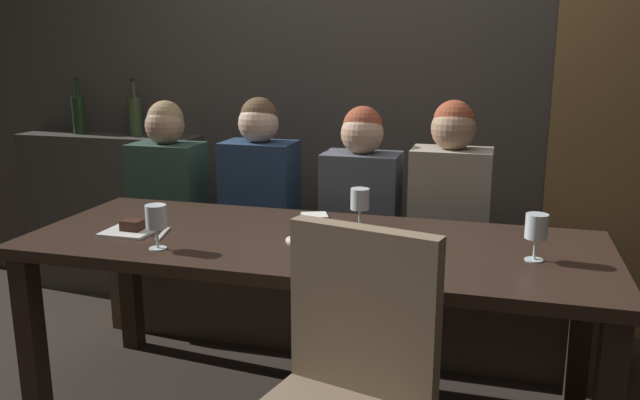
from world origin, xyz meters
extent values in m
cube|color=#423D38|center=(0.00, 1.22, 1.50)|extent=(6.00, 0.12, 3.00)
cube|color=#38342F|center=(-1.55, 1.04, 0.47)|extent=(1.10, 0.28, 0.95)
cube|color=black|center=(-1.03, -0.35, 0.35)|extent=(0.08, 0.08, 0.69)
cube|color=black|center=(-1.03, 0.35, 0.35)|extent=(0.08, 0.08, 0.69)
cube|color=black|center=(1.03, 0.35, 0.35)|extent=(0.08, 0.08, 0.69)
cube|color=#302119|center=(0.00, 0.00, 0.72)|extent=(2.20, 0.84, 0.04)
cube|color=#4A3C2E|center=(0.00, 0.70, 0.17)|extent=(2.50, 0.40, 0.35)
cube|color=brown|center=(0.00, 0.70, 0.40)|extent=(2.50, 0.44, 0.10)
cube|color=#7F6B51|center=(0.33, -0.62, 0.74)|extent=(0.44, 0.17, 0.48)
cube|color=#2D473D|center=(-0.99, 0.70, 0.71)|extent=(0.36, 0.24, 0.52)
sphere|color=tan|center=(-0.99, 0.70, 1.06)|extent=(0.20, 0.20, 0.20)
sphere|color=#9E7F56|center=(-0.99, 0.71, 1.10)|extent=(0.18, 0.18, 0.18)
cube|color=navy|center=(-0.48, 0.71, 0.72)|extent=(0.36, 0.24, 0.55)
sphere|color=#DBB293|center=(-0.48, 0.71, 1.09)|extent=(0.20, 0.20, 0.20)
sphere|color=brown|center=(-0.48, 0.72, 1.12)|extent=(0.18, 0.18, 0.18)
cube|color=#4C515B|center=(0.05, 0.67, 0.71)|extent=(0.36, 0.24, 0.52)
sphere|color=tan|center=(0.05, 0.67, 1.06)|extent=(0.20, 0.20, 0.20)
sphere|color=brown|center=(0.05, 0.68, 1.10)|extent=(0.18, 0.18, 0.18)
cube|color=#9E9384|center=(0.46, 0.67, 0.73)|extent=(0.36, 0.24, 0.56)
sphere|color=tan|center=(0.46, 0.67, 1.10)|extent=(0.20, 0.20, 0.20)
sphere|color=brown|center=(0.46, 0.68, 1.13)|extent=(0.18, 0.18, 0.18)
cylinder|color=black|center=(-1.74, 1.04, 1.06)|extent=(0.08, 0.08, 0.22)
cylinder|color=black|center=(-1.74, 1.04, 1.21)|extent=(0.03, 0.03, 0.09)
cylinder|color=black|center=(-1.74, 1.04, 1.27)|extent=(0.03, 0.03, 0.02)
cylinder|color=#384728|center=(-1.38, 1.06, 1.06)|extent=(0.08, 0.08, 0.22)
cylinder|color=#384728|center=(-1.38, 1.06, 1.21)|extent=(0.03, 0.03, 0.09)
cylinder|color=black|center=(-1.38, 1.06, 1.27)|extent=(0.03, 0.03, 0.02)
cylinder|color=silver|center=(-0.51, -0.27, 0.74)|extent=(0.06, 0.06, 0.00)
cylinder|color=silver|center=(-0.51, -0.27, 0.78)|extent=(0.01, 0.01, 0.07)
cylinder|color=silver|center=(-0.51, -0.27, 0.86)|extent=(0.08, 0.08, 0.08)
cylinder|color=maroon|center=(-0.51, -0.27, 0.84)|extent=(0.07, 0.07, 0.04)
cylinder|color=silver|center=(0.81, -0.03, 0.74)|extent=(0.06, 0.06, 0.00)
cylinder|color=silver|center=(0.81, -0.03, 0.78)|extent=(0.01, 0.01, 0.07)
cylinder|color=silver|center=(0.81, -0.03, 0.86)|extent=(0.08, 0.08, 0.08)
cylinder|color=maroon|center=(0.81, -0.03, 0.84)|extent=(0.07, 0.07, 0.04)
cylinder|color=silver|center=(0.14, 0.20, 0.74)|extent=(0.06, 0.06, 0.00)
cylinder|color=silver|center=(0.14, 0.20, 0.78)|extent=(0.01, 0.01, 0.07)
cylinder|color=silver|center=(0.14, 0.20, 0.86)|extent=(0.08, 0.08, 0.08)
cylinder|color=white|center=(-0.03, -0.04, 0.74)|extent=(0.12, 0.12, 0.01)
cylinder|color=white|center=(-0.03, -0.04, 0.78)|extent=(0.06, 0.06, 0.06)
cylinder|color=brown|center=(-0.03, -0.04, 0.80)|extent=(0.05, 0.05, 0.01)
cube|color=white|center=(-0.72, -0.10, 0.74)|extent=(0.19, 0.19, 0.01)
cube|color=#381E14|center=(-0.71, -0.10, 0.77)|extent=(0.08, 0.06, 0.04)
cube|color=silver|center=(-0.58, -0.10, 0.74)|extent=(0.06, 0.17, 0.01)
cube|color=silver|center=(-0.09, 0.33, 0.74)|extent=(0.14, 0.13, 0.01)
camera|label=1|loc=(0.67, -2.27, 1.46)|focal=36.37mm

